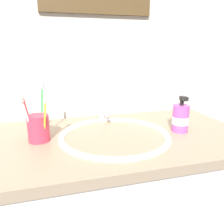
% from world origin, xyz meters
% --- Properties ---
extents(tiled_wall_back, '(2.27, 0.04, 2.40)m').
position_xyz_m(tiled_wall_back, '(0.00, 0.33, 1.20)').
color(tiled_wall_back, beige).
rests_on(tiled_wall_back, ground).
extents(sink_basin, '(0.44, 0.44, 0.10)m').
position_xyz_m(sink_basin, '(-0.00, -0.01, 0.87)').
color(sink_basin, white).
rests_on(sink_basin, vanity_counter).
extents(faucet, '(0.02, 0.15, 0.12)m').
position_xyz_m(faucet, '(-0.00, 0.20, 0.97)').
color(faucet, silver).
rests_on(faucet, sink_basin).
extents(toothbrush_cup, '(0.08, 0.08, 0.10)m').
position_xyz_m(toothbrush_cup, '(-0.28, 0.02, 0.95)').
color(toothbrush_cup, '#D8334C').
rests_on(toothbrush_cup, vanity_counter).
extents(toothbrush_red, '(0.04, 0.02, 0.18)m').
position_xyz_m(toothbrush_red, '(-0.32, 0.04, 1.01)').
color(toothbrush_red, red).
rests_on(toothbrush_red, toothbrush_cup).
extents(toothbrush_yellow, '(0.03, 0.05, 0.18)m').
position_xyz_m(toothbrush_yellow, '(-0.26, -0.02, 1.01)').
color(toothbrush_yellow, yellow).
rests_on(toothbrush_yellow, toothbrush_cup).
extents(toothbrush_white, '(0.04, 0.05, 0.18)m').
position_xyz_m(toothbrush_white, '(-0.32, -0.01, 1.01)').
color(toothbrush_white, white).
rests_on(toothbrush_white, toothbrush_cup).
extents(toothbrush_green, '(0.03, 0.05, 0.20)m').
position_xyz_m(toothbrush_green, '(-0.27, 0.07, 1.02)').
color(toothbrush_green, green).
rests_on(toothbrush_green, toothbrush_cup).
extents(soap_dispenser, '(0.07, 0.07, 0.15)m').
position_xyz_m(soap_dispenser, '(0.28, -0.02, 0.96)').
color(soap_dispenser, '#B24CA5').
rests_on(soap_dispenser, vanity_counter).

